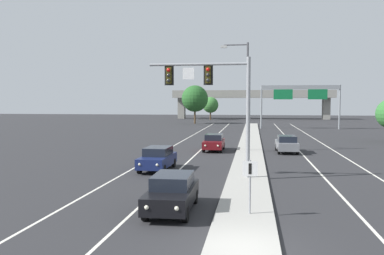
# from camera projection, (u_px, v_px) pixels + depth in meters

# --- Properties ---
(ground_plane) EXTENTS (260.00, 260.00, 0.00)m
(ground_plane) POSITION_uv_depth(u_px,v_px,m) (242.00, 253.00, 12.77)
(ground_plane) COLOR #28282B
(median_island) EXTENTS (2.40, 110.00, 0.15)m
(median_island) POSITION_uv_depth(u_px,v_px,m) (248.00, 164.00, 30.53)
(median_island) COLOR #9E9B93
(median_island) RESTS_ON ground
(lane_stripe_oncoming_center) EXTENTS (0.14, 100.00, 0.01)m
(lane_stripe_oncoming_center) POSITION_uv_depth(u_px,v_px,m) (198.00, 152.00, 38.13)
(lane_stripe_oncoming_center) COLOR silver
(lane_stripe_oncoming_center) RESTS_ON ground
(lane_stripe_receding_center) EXTENTS (0.14, 100.00, 0.01)m
(lane_stripe_receding_center) POSITION_uv_depth(u_px,v_px,m) (302.00, 154.00, 36.75)
(lane_stripe_receding_center) COLOR silver
(lane_stripe_receding_center) RESTS_ON ground
(edge_stripe_left) EXTENTS (0.14, 100.00, 0.01)m
(edge_stripe_left) POSITION_uv_depth(u_px,v_px,m) (164.00, 151.00, 38.62)
(edge_stripe_left) COLOR silver
(edge_stripe_left) RESTS_ON ground
(edge_stripe_right) EXTENTS (0.14, 100.00, 0.01)m
(edge_stripe_right) POSITION_uv_depth(u_px,v_px,m) (340.00, 155.00, 36.26)
(edge_stripe_right) COLOR silver
(edge_stripe_right) RESTS_ON ground
(overhead_signal_mast) EXTENTS (6.13, 0.44, 7.20)m
(overhead_signal_mast) POSITION_uv_depth(u_px,v_px,m) (216.00, 92.00, 24.64)
(overhead_signal_mast) COLOR gray
(overhead_signal_mast) RESTS_ON median_island
(median_sign_post) EXTENTS (0.60, 0.10, 2.20)m
(median_sign_post) POSITION_uv_depth(u_px,v_px,m) (250.00, 179.00, 16.59)
(median_sign_post) COLOR gray
(median_sign_post) RESTS_ON median_island
(street_lamp_median) EXTENTS (2.58, 0.28, 10.00)m
(street_lamp_median) POSITION_uv_depth(u_px,v_px,m) (245.00, 90.00, 38.09)
(street_lamp_median) COLOR #4C4C51
(street_lamp_median) RESTS_ON median_island
(car_oncoming_black) EXTENTS (1.88, 4.50, 1.58)m
(car_oncoming_black) POSITION_uv_depth(u_px,v_px,m) (172.00, 192.00, 17.58)
(car_oncoming_black) COLOR black
(car_oncoming_black) RESTS_ON ground
(car_oncoming_navy) EXTENTS (1.93, 4.51, 1.58)m
(car_oncoming_navy) POSITION_uv_depth(u_px,v_px,m) (157.00, 158.00, 28.08)
(car_oncoming_navy) COLOR #141E4C
(car_oncoming_navy) RESTS_ON ground
(car_oncoming_darkred) EXTENTS (1.82, 4.47, 1.58)m
(car_oncoming_darkred) POSITION_uv_depth(u_px,v_px,m) (214.00, 142.00, 39.15)
(car_oncoming_darkred) COLOR #5B0F14
(car_oncoming_darkred) RESTS_ON ground
(car_receding_grey) EXTENTS (1.88, 4.49, 1.58)m
(car_receding_grey) POSITION_uv_depth(u_px,v_px,m) (287.00, 144.00, 37.75)
(car_receding_grey) COLOR slate
(car_receding_grey) RESTS_ON ground
(highway_sign_gantry) EXTENTS (13.28, 0.42, 7.50)m
(highway_sign_gantry) POSITION_uv_depth(u_px,v_px,m) (300.00, 93.00, 69.68)
(highway_sign_gantry) COLOR gray
(highway_sign_gantry) RESTS_ON ground
(overpass_bridge) EXTENTS (42.40, 6.40, 7.65)m
(overpass_bridge) POSITION_uv_depth(u_px,v_px,m) (252.00, 97.00, 109.62)
(overpass_bridge) COLOR gray
(overpass_bridge) RESTS_ON ground
(tree_far_left_a) EXTENTS (5.59, 5.59, 8.09)m
(tree_far_left_a) POSITION_uv_depth(u_px,v_px,m) (195.00, 99.00, 86.31)
(tree_far_left_a) COLOR #4C3823
(tree_far_left_a) RESTS_ON ground
(tree_far_left_c) EXTENTS (4.03, 4.03, 5.84)m
(tree_far_left_c) POSITION_uv_depth(u_px,v_px,m) (210.00, 105.00, 103.95)
(tree_far_left_c) COLOR #4C3823
(tree_far_left_c) RESTS_ON ground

